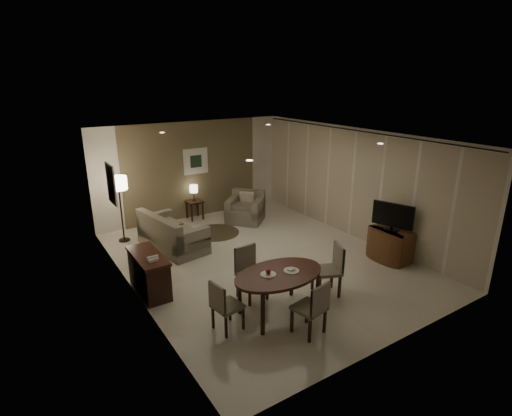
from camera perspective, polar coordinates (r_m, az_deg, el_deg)
room_shell at (r=8.69m, az=-0.72°, el=1.60°), size 5.50×7.00×2.70m
taupe_accent at (r=11.34m, az=-9.06°, el=5.34°), size 3.96×0.03×2.70m
curtain_wall at (r=10.06m, az=13.60°, el=3.21°), size 0.08×6.70×2.58m
curtain_rod at (r=9.81m, az=14.18°, el=10.68°), size 0.03×6.80×0.03m
art_back_frame at (r=11.31m, az=-8.61°, el=6.62°), size 0.72×0.03×0.72m
art_back_canvas at (r=11.29m, az=-8.58°, el=6.61°), size 0.34×0.01×0.34m
art_left_frame at (r=8.28m, az=-19.99°, el=3.23°), size 0.03×0.60×0.80m
art_left_canvas at (r=8.29m, az=-19.89°, el=3.24°), size 0.01×0.46×0.64m
downlight_nl at (r=5.84m, az=-0.93°, el=6.81°), size 0.10×0.10×0.01m
downlight_nr at (r=7.67m, az=17.35°, el=8.76°), size 0.10×0.10×0.01m
downlight_fl at (r=9.06m, az=-13.26°, el=10.44°), size 0.10×0.10×0.01m
downlight_fr at (r=10.33m, az=1.76°, el=11.82°), size 0.10×0.10×0.01m
console_desk at (r=7.75m, az=-15.02°, el=-8.99°), size 0.48×1.20×0.75m
telephone at (r=7.31m, az=-14.55°, el=-6.97°), size 0.20×0.14×0.09m
tv_cabinet at (r=9.24m, az=18.62°, el=-4.97°), size 0.48×0.90×0.70m
flat_tv at (r=8.99m, az=18.97°, el=-1.07°), size 0.36×0.85×0.60m
dining_table at (r=6.87m, az=3.24°, el=-12.08°), size 1.61×1.00×0.75m
chair_near at (r=6.41m, az=7.57°, el=-13.86°), size 0.51×0.51×0.90m
chair_far at (r=7.23m, az=-0.55°, el=-9.46°), size 0.49×0.49×0.96m
chair_left at (r=6.46m, az=-4.06°, el=-13.69°), size 0.47×0.47×0.85m
chair_right at (r=7.49m, az=10.03°, el=-8.73°), size 0.60×0.60×0.96m
plate_a at (r=6.63m, az=1.76°, el=-9.47°), size 0.26×0.26×0.02m
plate_b at (r=6.77m, az=5.07°, el=-8.91°), size 0.26×0.26×0.02m
fruit_apple at (r=6.60m, az=1.76°, el=-9.06°), size 0.09×0.09×0.09m
napkin at (r=6.76m, az=5.08°, el=-8.74°), size 0.12×0.08×0.03m
round_rug at (r=10.40m, az=-5.78°, el=-3.49°), size 1.21×1.21×0.01m
sofa at (r=9.52m, az=-11.83°, el=-3.21°), size 1.92×1.19×0.84m
armchair at (r=11.01m, az=-1.56°, el=0.11°), size 1.28×1.28×0.83m
side_table at (r=11.38m, az=-8.73°, el=-0.27°), size 0.42×0.42×0.53m
table_lamp at (r=11.24m, az=-8.87°, el=2.25°), size 0.22×0.22×0.50m
floor_lamp at (r=10.11m, az=-18.72°, el=-0.19°), size 0.41×0.41×1.62m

